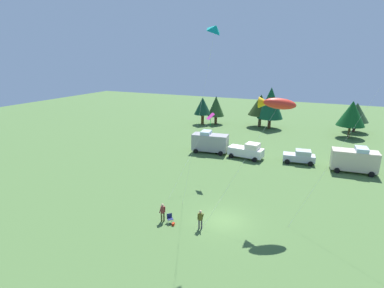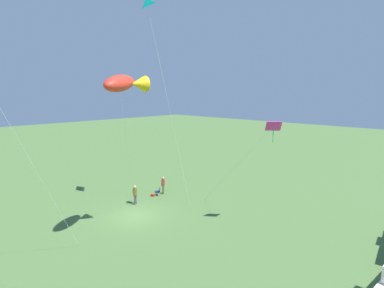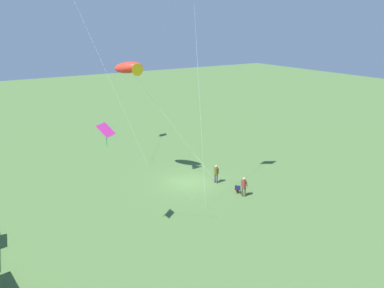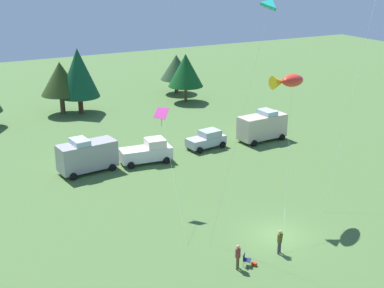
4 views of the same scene
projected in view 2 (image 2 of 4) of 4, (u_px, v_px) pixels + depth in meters
ground_plane at (136, 216)px, 24.13m from camera, size 160.00×160.00×0.00m
person_kite_flyer at (135, 193)px, 26.43m from camera, size 0.54×0.45×1.74m
folding_chair at (158, 191)px, 28.72m from camera, size 0.68×0.68×0.82m
person_spectator at (163, 184)px, 29.17m from camera, size 0.50×0.53×1.74m
backpack_on_grass at (153, 195)px, 28.63m from camera, size 0.30×0.37×0.22m
kite_large_fish at (124, 83)px, 17.51m from camera, size 6.46×7.29×10.99m
kite_diamond_rainbow at (271, 129)px, 20.37m from camera, size 2.32×8.21×7.92m
kite_delta_teal at (146, 3)px, 22.06m from camera, size 4.23×1.88×16.81m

